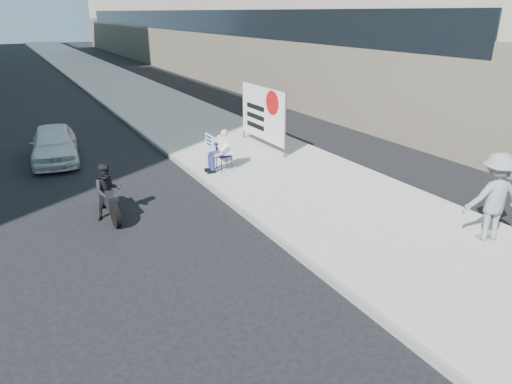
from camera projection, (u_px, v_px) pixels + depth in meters
ground at (238, 278)px, 8.90m from camera, size 160.00×160.00×0.00m
near_sidewalk at (145, 98)px, 26.93m from camera, size 5.00×120.00×0.15m
seated_protester at (220, 148)px, 14.23m from camera, size 0.83×1.12×1.31m
jogger at (493, 197)px, 9.78m from camera, size 1.44×1.11×1.97m
protest_banner at (263, 113)px, 16.52m from camera, size 0.08×3.06×2.20m
white_sedan_near at (54, 144)px, 15.64m from camera, size 1.89×3.78×1.24m
motorcycle at (108, 194)px, 11.28m from camera, size 0.70×2.04×1.42m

